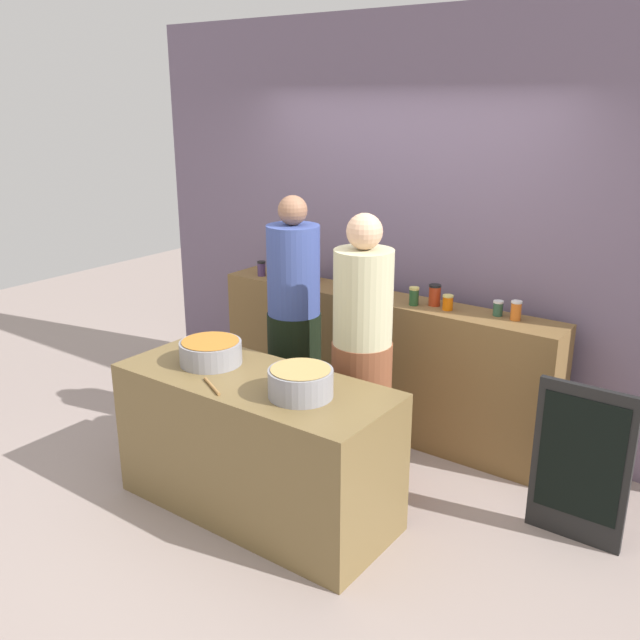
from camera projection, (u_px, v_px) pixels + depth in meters
The scene contains 19 objects.
ground at pixel (288, 487), 4.50m from camera, with size 12.00×12.00×0.00m, color #A08E88.
storefront_wall at pixel (407, 225), 5.14m from camera, with size 4.80×0.12×3.00m, color slate.
display_shelf at pixel (379, 362), 5.18m from camera, with size 2.70×0.36×1.03m, color brown.
prep_table at pixel (256, 445), 4.13m from camera, with size 1.70×0.70×0.87m, color brown.
preserve_jar_0 at pixel (261, 269), 5.56m from camera, with size 0.07×0.07×0.12m.
preserve_jar_1 at pixel (283, 272), 5.43m from camera, with size 0.08×0.08×0.14m.
preserve_jar_2 at pixel (314, 272), 5.41m from camera, with size 0.08×0.08×0.14m.
preserve_jar_3 at pixel (344, 282), 5.16m from camera, with size 0.09×0.09×0.13m.
preserve_jar_4 at pixel (414, 296), 4.79m from camera, with size 0.07×0.07×0.13m.
preserve_jar_5 at pixel (435, 295), 4.78m from camera, with size 0.09×0.09×0.15m.
preserve_jar_6 at pixel (448, 302), 4.69m from camera, with size 0.07×0.07×0.10m.
preserve_jar_7 at pixel (498, 308), 4.57m from camera, with size 0.07×0.07×0.10m.
preserve_jar_8 at pixel (516, 310), 4.48m from camera, with size 0.07×0.07×0.13m.
cooking_pot_left at pixel (211, 352), 4.20m from camera, with size 0.38×0.38×0.15m.
cooking_pot_center at pixel (301, 383), 3.74m from camera, with size 0.36×0.36×0.16m.
wooden_spoon at pixel (212, 386), 3.87m from camera, with size 0.02×0.02×0.25m, color #9E703D.
cook_with_tongs at pixel (294, 338), 4.80m from camera, with size 0.37×0.37×1.81m.
cook_in_cap at pixel (362, 367), 4.33m from camera, with size 0.38×0.38×1.77m.
chalkboard_sign at pixel (580, 464), 3.83m from camera, with size 0.53×0.05×0.94m.
Camera 1 is at (2.48, -3.06, 2.43)m, focal length 38.81 mm.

